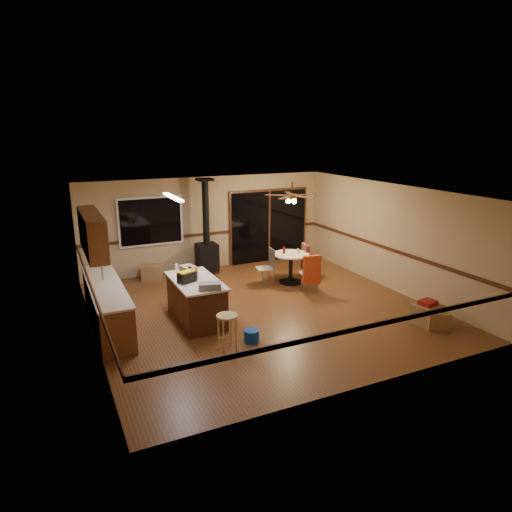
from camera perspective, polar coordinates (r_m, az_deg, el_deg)
floor at (r=10.16m, az=0.72°, el=-6.67°), size 7.00×7.00×0.00m
ceiling at (r=9.49m, az=0.78°, el=8.02°), size 7.00×7.00×0.00m
wall_back at (r=12.90m, az=-6.06°, el=4.09°), size 7.00×0.00×7.00m
wall_front at (r=6.93m, az=13.56°, el=-6.44°), size 7.00×0.00×7.00m
wall_left at (r=8.86m, az=-20.09°, el=-2.11°), size 0.00×7.00×7.00m
wall_right at (r=11.66m, az=16.43°, el=2.31°), size 0.00×7.00×7.00m
chair_rail at (r=9.83m, az=0.74°, el=-1.27°), size 7.00×7.00×0.08m
window at (r=12.40m, az=-13.02°, el=4.25°), size 1.72×0.10×1.32m
sliding_door at (r=13.63m, az=1.61°, el=3.72°), size 2.52×0.10×2.10m
lower_cabinets at (r=9.63m, az=-18.13°, el=-6.01°), size 0.60×3.00×0.86m
countertop at (r=9.48m, az=-18.36°, el=-3.48°), size 0.64×3.04×0.04m
upper_cabinets at (r=9.40m, az=-19.80°, el=2.69°), size 0.35×2.00×0.80m
kitchen_island at (r=9.48m, az=-7.49°, el=-5.54°), size 0.88×1.68×0.90m
wood_stove at (r=12.55m, az=-6.17°, el=1.09°), size 0.55×0.50×2.52m
ceiling_fan at (r=11.39m, az=4.54°, el=7.27°), size 0.24×0.24×0.55m
fluorescent_strip at (r=9.15m, az=-10.34°, el=7.24°), size 0.10×1.20×0.04m
toolbox_grey at (r=8.73m, az=-5.81°, el=-3.77°), size 0.47×0.35×0.13m
toolbox_black at (r=9.19m, az=-8.63°, el=-2.65°), size 0.41×0.32×0.20m
toolbox_yellow_lid at (r=9.16m, az=-8.66°, el=-1.97°), size 0.38×0.30×0.03m
box_on_island at (r=9.54m, az=-8.44°, el=-1.89°), size 0.31×0.38×0.22m
bottle_dark at (r=9.40m, az=-8.26°, el=-2.06°), size 0.10×0.10×0.25m
bottle_pink at (r=9.33m, az=-7.69°, el=-2.22°), size 0.09×0.09×0.24m
bottle_white at (r=9.87m, az=-9.89°, el=-1.49°), size 0.07×0.07×0.18m
bar_stool at (r=8.25m, az=-3.62°, el=-9.58°), size 0.39×0.39×0.69m
blue_bucket at (r=8.64m, az=-0.57°, el=-9.97°), size 0.31×0.31×0.24m
dining_table at (r=11.75m, az=4.37°, el=-0.87°), size 0.93×0.93×0.78m
glass_red at (r=11.67m, az=3.52°, el=0.75°), size 0.07×0.07×0.18m
glass_cream at (r=11.71m, az=5.28°, el=0.63°), size 0.07×0.07×0.13m
chair_left at (r=11.53m, az=1.58°, el=-0.85°), size 0.46×0.45×0.51m
chair_near at (r=11.04m, az=6.94°, el=-1.67°), size 0.49×0.52×0.70m
chair_right at (r=12.06m, az=6.31°, el=-0.16°), size 0.55×0.52×0.70m
box_under_window at (r=12.35m, az=-12.91°, el=-2.01°), size 0.61×0.55×0.40m
box_corner_a at (r=10.01m, az=20.56°, el=-6.81°), size 0.61×0.54×0.41m
box_corner_b at (r=9.88m, az=21.69°, el=-7.40°), size 0.55×0.53×0.35m
box_small_red at (r=9.92m, az=20.70°, el=-5.48°), size 0.37×0.33×0.09m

